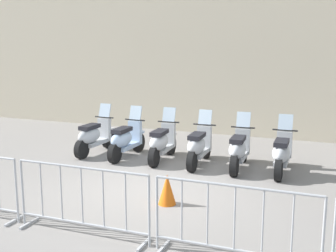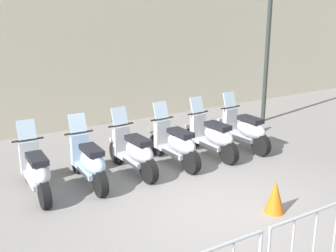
{
  "view_description": "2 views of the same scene",
  "coord_description": "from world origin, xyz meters",
  "px_view_note": "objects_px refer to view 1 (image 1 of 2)",
  "views": [
    {
      "loc": [
        4.31,
        -6.94,
        2.85
      ],
      "look_at": [
        -0.26,
        1.49,
        1.0
      ],
      "focal_mm": 46.71,
      "sensor_mm": 36.0,
      "label": 1
    },
    {
      "loc": [
        -3.4,
        -5.39,
        3.29
      ],
      "look_at": [
        -0.11,
        1.77,
        0.97
      ],
      "focal_mm": 45.66,
      "sensor_mm": 36.0,
      "label": 2
    }
  ],
  "objects_px": {
    "motorcycle_2": "(162,143)",
    "barrier_segment_2": "(82,201)",
    "motorcycle_0": "(94,137)",
    "traffic_cone": "(167,189)",
    "motorcycle_1": "(125,140)",
    "motorcycle_4": "(239,150)",
    "motorcycle_5": "(282,154)",
    "motorcycle_3": "(199,146)",
    "barrier_segment_3": "(234,225)"
  },
  "relations": [
    {
      "from": "motorcycle_2",
      "to": "barrier_segment_2",
      "type": "height_order",
      "value": "motorcycle_2"
    },
    {
      "from": "motorcycle_2",
      "to": "motorcycle_3",
      "type": "height_order",
      "value": "same"
    },
    {
      "from": "motorcycle_1",
      "to": "barrier_segment_2",
      "type": "relative_size",
      "value": 0.79
    },
    {
      "from": "motorcycle_0",
      "to": "motorcycle_2",
      "type": "relative_size",
      "value": 1.0
    },
    {
      "from": "barrier_segment_3",
      "to": "traffic_cone",
      "type": "relative_size",
      "value": 3.99
    },
    {
      "from": "motorcycle_0",
      "to": "traffic_cone",
      "type": "relative_size",
      "value": 3.14
    },
    {
      "from": "motorcycle_5",
      "to": "barrier_segment_2",
      "type": "height_order",
      "value": "motorcycle_5"
    },
    {
      "from": "motorcycle_0",
      "to": "motorcycle_5",
      "type": "relative_size",
      "value": 1.0
    },
    {
      "from": "motorcycle_2",
      "to": "barrier_segment_2",
      "type": "bearing_deg",
      "value": -76.72
    },
    {
      "from": "motorcycle_3",
      "to": "traffic_cone",
      "type": "height_order",
      "value": "motorcycle_3"
    },
    {
      "from": "motorcycle_3",
      "to": "motorcycle_5",
      "type": "distance_m",
      "value": 1.89
    },
    {
      "from": "motorcycle_3",
      "to": "barrier_segment_2",
      "type": "relative_size",
      "value": 0.78
    },
    {
      "from": "motorcycle_5",
      "to": "motorcycle_0",
      "type": "bearing_deg",
      "value": -173.26
    },
    {
      "from": "motorcycle_2",
      "to": "motorcycle_3",
      "type": "relative_size",
      "value": 1.0
    },
    {
      "from": "motorcycle_5",
      "to": "barrier_segment_2",
      "type": "bearing_deg",
      "value": -112.1
    },
    {
      "from": "motorcycle_5",
      "to": "barrier_segment_2",
      "type": "distance_m",
      "value": 4.87
    },
    {
      "from": "motorcycle_1",
      "to": "motorcycle_5",
      "type": "height_order",
      "value": "same"
    },
    {
      "from": "traffic_cone",
      "to": "barrier_segment_3",
      "type": "bearing_deg",
      "value": -38.92
    },
    {
      "from": "motorcycle_4",
      "to": "barrier_segment_2",
      "type": "relative_size",
      "value": 0.78
    },
    {
      "from": "motorcycle_1",
      "to": "barrier_segment_3",
      "type": "height_order",
      "value": "motorcycle_1"
    },
    {
      "from": "motorcycle_2",
      "to": "barrier_segment_2",
      "type": "xyz_separation_m",
      "value": [
        0.99,
        -4.17,
        0.07
      ]
    },
    {
      "from": "motorcycle_1",
      "to": "barrier_segment_3",
      "type": "distance_m",
      "value": 5.61
    },
    {
      "from": "motorcycle_1",
      "to": "traffic_cone",
      "type": "distance_m",
      "value": 3.35
    },
    {
      "from": "motorcycle_3",
      "to": "motorcycle_0",
      "type": "bearing_deg",
      "value": -173.91
    },
    {
      "from": "motorcycle_4",
      "to": "barrier_segment_3",
      "type": "distance_m",
      "value": 4.32
    },
    {
      "from": "motorcycle_0",
      "to": "motorcycle_1",
      "type": "relative_size",
      "value": 1.0
    },
    {
      "from": "motorcycle_4",
      "to": "barrier_segment_3",
      "type": "bearing_deg",
      "value": -71.35
    },
    {
      "from": "motorcycle_1",
      "to": "barrier_segment_2",
      "type": "height_order",
      "value": "motorcycle_1"
    },
    {
      "from": "motorcycle_1",
      "to": "motorcycle_2",
      "type": "xyz_separation_m",
      "value": [
        0.94,
        0.17,
        0.0
      ]
    },
    {
      "from": "motorcycle_1",
      "to": "traffic_cone",
      "type": "relative_size",
      "value": 3.14
    },
    {
      "from": "motorcycle_3",
      "to": "barrier_segment_3",
      "type": "bearing_deg",
      "value": -59.72
    },
    {
      "from": "motorcycle_0",
      "to": "motorcycle_2",
      "type": "height_order",
      "value": "same"
    },
    {
      "from": "motorcycle_0",
      "to": "motorcycle_4",
      "type": "bearing_deg",
      "value": 6.32
    },
    {
      "from": "motorcycle_0",
      "to": "traffic_cone",
      "type": "bearing_deg",
      "value": -33.57
    },
    {
      "from": "traffic_cone",
      "to": "motorcycle_4",
      "type": "bearing_deg",
      "value": 81.63
    },
    {
      "from": "motorcycle_0",
      "to": "barrier_segment_2",
      "type": "relative_size",
      "value": 0.79
    },
    {
      "from": "motorcycle_1",
      "to": "motorcycle_2",
      "type": "relative_size",
      "value": 1.0
    },
    {
      "from": "motorcycle_4",
      "to": "barrier_segment_2",
      "type": "height_order",
      "value": "motorcycle_4"
    },
    {
      "from": "motorcycle_4",
      "to": "motorcycle_3",
      "type": "bearing_deg",
      "value": -172.97
    },
    {
      "from": "motorcycle_5",
      "to": "traffic_cone",
      "type": "relative_size",
      "value": 3.13
    },
    {
      "from": "motorcycle_0",
      "to": "barrier_segment_2",
      "type": "distance_m",
      "value": 4.89
    },
    {
      "from": "motorcycle_5",
      "to": "barrier_segment_2",
      "type": "relative_size",
      "value": 0.78
    },
    {
      "from": "motorcycle_2",
      "to": "traffic_cone",
      "type": "distance_m",
      "value": 2.88
    },
    {
      "from": "motorcycle_1",
      "to": "motorcycle_5",
      "type": "relative_size",
      "value": 1.0
    },
    {
      "from": "motorcycle_1",
      "to": "motorcycle_0",
      "type": "bearing_deg",
      "value": -176.94
    },
    {
      "from": "barrier_segment_2",
      "to": "motorcycle_1",
      "type": "bearing_deg",
      "value": 115.67
    },
    {
      "from": "barrier_segment_2",
      "to": "barrier_segment_3",
      "type": "xyz_separation_m",
      "value": [
        2.28,
        0.28,
        0.0
      ]
    },
    {
      "from": "motorcycle_3",
      "to": "motorcycle_4",
      "type": "relative_size",
      "value": 1.0
    },
    {
      "from": "motorcycle_1",
      "to": "barrier_segment_3",
      "type": "xyz_separation_m",
      "value": [
        4.2,
        -3.72,
        0.07
      ]
    },
    {
      "from": "motorcycle_2",
      "to": "barrier_segment_2",
      "type": "relative_size",
      "value": 0.78
    }
  ]
}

